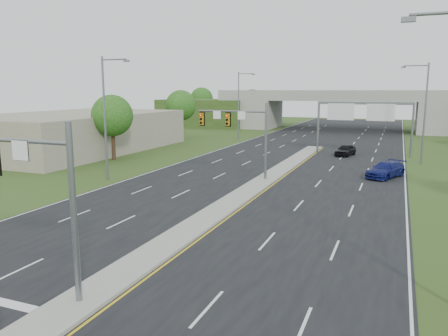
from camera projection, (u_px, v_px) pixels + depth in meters
ground at (79, 304)px, 16.71m from camera, size 240.00×240.00×0.00m
road at (291, 164)px, 48.70m from camera, size 24.00×160.00×0.02m
median at (259, 184)px, 37.71m from camera, size 2.00×54.00×0.16m
lane_markings at (271, 172)px, 43.35m from camera, size 23.72×160.00×0.01m
signal_mast_near at (23, 180)px, 16.64m from camera, size 6.62×0.60×7.00m
signal_mast_far at (242, 128)px, 39.49m from camera, size 6.62×0.60×7.00m
sign_gantry at (363, 113)px, 54.40m from camera, size 11.58×0.44×6.67m
overpass at (342, 113)px, 89.21m from camera, size 80.00×14.00×8.10m
lightpole_l_mid at (106, 113)px, 38.78m from camera, size 2.85×0.25×11.00m
lightpole_l_far at (240, 103)px, 70.77m from camera, size 2.85×0.25×11.00m
lightpole_r_far at (423, 109)px, 47.34m from camera, size 2.85×0.25×11.00m
tree_l_near at (112, 116)px, 50.53m from camera, size 4.80×4.80×7.60m
tree_l_mid at (181, 105)px, 74.79m from camera, size 5.20×5.20×8.12m
tree_back_a at (202, 99)px, 115.49m from camera, size 6.00×6.00×8.85m
tree_back_b at (252, 101)px, 110.43m from camera, size 5.60×5.60×8.32m
commercial_building at (74, 132)px, 59.23m from camera, size 18.00×30.00×5.00m
car_far_b at (386, 170)px, 40.85m from camera, size 3.91×5.40×1.45m
car_far_c at (345, 150)px, 54.45m from camera, size 2.54×4.42×1.42m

